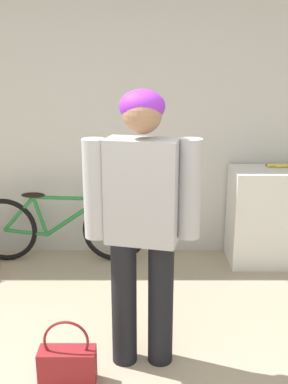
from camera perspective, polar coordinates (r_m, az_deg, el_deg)
The scene contains 6 objects.
wall_back at distance 4.24m, azimuth -3.44°, elevation 9.08°, with size 8.00×0.07×2.60m.
side_shelf at distance 4.32m, azimuth 16.28°, elevation -3.03°, with size 0.79×0.46×0.90m.
person at distance 2.59m, azimuth 0.00°, elevation -2.77°, with size 0.67×0.30×1.69m.
bicycle at distance 4.29m, azimuth -10.46°, elevation -4.46°, with size 1.65×0.46×0.69m.
banana at distance 4.29m, azimuth 17.17°, elevation 3.23°, with size 0.29×0.08×0.04m.
handbag at distance 2.84m, azimuth -9.50°, elevation -20.70°, with size 0.33×0.13×0.41m.
Camera 1 is at (0.27, -1.54, 1.83)m, focal length 42.00 mm.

